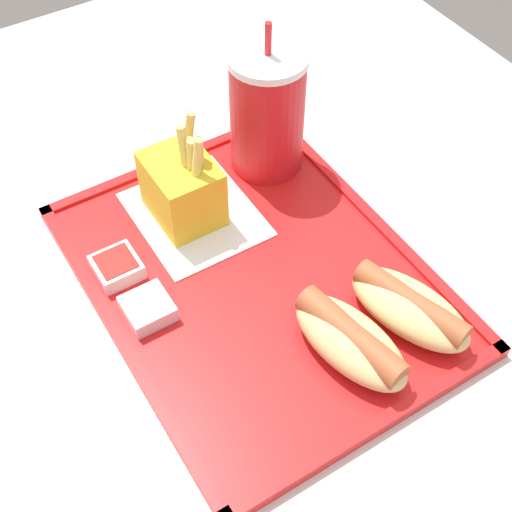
# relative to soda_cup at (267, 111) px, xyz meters

# --- Properties ---
(dining_table) EXTENTS (1.07, 0.95, 0.75)m
(dining_table) POSITION_rel_soda_cup_xyz_m (0.10, -0.09, -0.46)
(dining_table) COLOR beige
(dining_table) RESTS_ON ground_plane
(food_tray) EXTENTS (0.39, 0.30, 0.01)m
(food_tray) POSITION_rel_soda_cup_xyz_m (0.13, -0.10, -0.08)
(food_tray) COLOR red
(food_tray) RESTS_ON dining_table
(paper_napkin) EXTENTS (0.14, 0.12, 0.00)m
(paper_napkin) POSITION_rel_soda_cup_xyz_m (0.03, -0.11, -0.07)
(paper_napkin) COLOR white
(paper_napkin) RESTS_ON food_tray
(soda_cup) EXTENTS (0.08, 0.08, 0.18)m
(soda_cup) POSITION_rel_soda_cup_xyz_m (0.00, 0.00, 0.00)
(soda_cup) COLOR red
(soda_cup) RESTS_ON food_tray
(hot_dog_far) EXTENTS (0.14, 0.09, 0.04)m
(hot_dog_far) POSITION_rel_soda_cup_xyz_m (0.25, -0.00, -0.05)
(hot_dog_far) COLOR #DBB270
(hot_dog_far) RESTS_ON food_tray
(hot_dog_near) EXTENTS (0.13, 0.08, 0.04)m
(hot_dog_near) POSITION_rel_soda_cup_xyz_m (0.25, -0.07, -0.05)
(hot_dog_near) COLOR #DBB270
(hot_dog_near) RESTS_ON food_tray
(fries_carton) EXTENTS (0.08, 0.06, 0.12)m
(fries_carton) POSITION_rel_soda_cup_xyz_m (0.02, -0.12, -0.03)
(fries_carton) COLOR gold
(fries_carton) RESTS_ON food_tray
(sauce_cup_mayo) EXTENTS (0.04, 0.04, 0.02)m
(sauce_cup_mayo) POSITION_rel_soda_cup_xyz_m (0.12, -0.21, -0.06)
(sauce_cup_mayo) COLOR silver
(sauce_cup_mayo) RESTS_ON food_tray
(sauce_cup_ketchup) EXTENTS (0.04, 0.04, 0.02)m
(sauce_cup_ketchup) POSITION_rel_soda_cup_xyz_m (0.06, -0.21, -0.06)
(sauce_cup_ketchup) COLOR silver
(sauce_cup_ketchup) RESTS_ON food_tray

